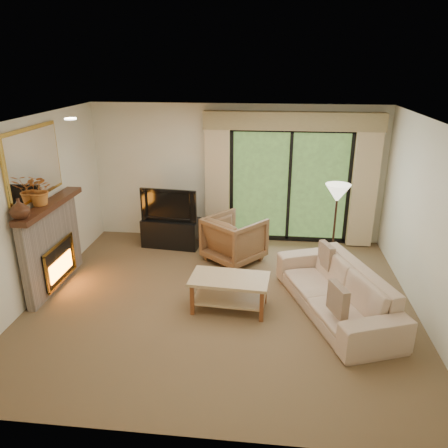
# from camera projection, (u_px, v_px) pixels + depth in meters

# --- Properties ---
(floor) EXTENTS (5.50, 5.50, 0.00)m
(floor) POSITION_uv_depth(u_px,v_px,m) (222.00, 301.00, 6.43)
(floor) COLOR brown
(floor) RESTS_ON ground
(ceiling) EXTENTS (5.50, 5.50, 0.00)m
(ceiling) POSITION_uv_depth(u_px,v_px,m) (221.00, 121.00, 5.51)
(ceiling) COLOR white
(ceiling) RESTS_ON ground
(wall_back) EXTENTS (5.00, 0.00, 5.00)m
(wall_back) POSITION_uv_depth(u_px,v_px,m) (237.00, 174.00, 8.30)
(wall_back) COLOR #F8EECE
(wall_back) RESTS_ON ground
(wall_front) EXTENTS (5.00, 0.00, 5.00)m
(wall_front) POSITION_uv_depth(u_px,v_px,m) (187.00, 319.00, 3.65)
(wall_front) COLOR #F8EECE
(wall_front) RESTS_ON ground
(wall_left) EXTENTS (0.00, 5.00, 5.00)m
(wall_left) POSITION_uv_depth(u_px,v_px,m) (31.00, 211.00, 6.26)
(wall_left) COLOR #F8EECE
(wall_left) RESTS_ON ground
(wall_right) EXTENTS (0.00, 5.00, 5.00)m
(wall_right) POSITION_uv_depth(u_px,v_px,m) (431.00, 226.00, 5.69)
(wall_right) COLOR #F8EECE
(wall_right) RESTS_ON ground
(fireplace) EXTENTS (0.24, 1.70, 1.37)m
(fireplace) POSITION_uv_depth(u_px,v_px,m) (52.00, 245.00, 6.65)
(fireplace) COLOR slate
(fireplace) RESTS_ON floor
(mirror) EXTENTS (0.07, 1.45, 1.02)m
(mirror) POSITION_uv_depth(u_px,v_px,m) (34.00, 163.00, 6.21)
(mirror) COLOR gold
(mirror) RESTS_ON wall_left
(sliding_door) EXTENTS (2.26, 0.10, 2.16)m
(sliding_door) POSITION_uv_depth(u_px,v_px,m) (289.00, 186.00, 8.22)
(sliding_door) COLOR black
(sliding_door) RESTS_ON floor
(curtain_left) EXTENTS (0.45, 0.18, 2.35)m
(curtain_left) POSITION_uv_depth(u_px,v_px,m) (218.00, 181.00, 8.22)
(curtain_left) COLOR #D2B68A
(curtain_left) RESTS_ON floor
(curtain_right) EXTENTS (0.45, 0.18, 2.35)m
(curtain_right) POSITION_uv_depth(u_px,v_px,m) (364.00, 185.00, 7.94)
(curtain_right) COLOR #D2B68A
(curtain_right) RESTS_ON floor
(cornice) EXTENTS (3.20, 0.24, 0.32)m
(cornice) POSITION_uv_depth(u_px,v_px,m) (293.00, 121.00, 7.70)
(cornice) COLOR #968258
(cornice) RESTS_ON wall_back
(media_console) EXTENTS (1.10, 0.58, 0.53)m
(media_console) POSITION_uv_depth(u_px,v_px,m) (172.00, 232.00, 8.27)
(media_console) COLOR black
(media_console) RESTS_ON floor
(tv) EXTENTS (1.07, 0.25, 0.61)m
(tv) POSITION_uv_depth(u_px,v_px,m) (170.00, 204.00, 8.07)
(tv) COLOR black
(tv) RESTS_ON media_console
(armchair) EXTENTS (1.23, 1.23, 0.81)m
(armchair) POSITION_uv_depth(u_px,v_px,m) (234.00, 239.00, 7.60)
(armchair) COLOR brown
(armchair) RESTS_ON floor
(sofa) EXTENTS (1.63, 2.47, 0.67)m
(sofa) POSITION_uv_depth(u_px,v_px,m) (336.00, 290.00, 6.05)
(sofa) COLOR tan
(sofa) RESTS_ON floor
(pillow_near) EXTENTS (0.23, 0.40, 0.39)m
(pillow_near) POSITION_uv_depth(u_px,v_px,m) (338.00, 300.00, 5.36)
(pillow_near) COLOR brown
(pillow_near) RESTS_ON sofa
(pillow_far) EXTENTS (0.22, 0.38, 0.37)m
(pillow_far) POSITION_uv_depth(u_px,v_px,m) (326.00, 255.00, 6.60)
(pillow_far) COLOR brown
(pillow_far) RESTS_ON sofa
(coffee_table) EXTENTS (1.13, 0.68, 0.49)m
(coffee_table) POSITION_uv_depth(u_px,v_px,m) (230.00, 293.00, 6.15)
(coffee_table) COLOR tan
(coffee_table) RESTS_ON floor
(floor_lamp) EXTENTS (0.50, 0.50, 1.50)m
(floor_lamp) POSITION_uv_depth(u_px,v_px,m) (334.00, 229.00, 7.10)
(floor_lamp) COLOR beige
(floor_lamp) RESTS_ON floor
(vase) EXTENTS (0.29, 0.29, 0.27)m
(vase) POSITION_uv_depth(u_px,v_px,m) (19.00, 209.00, 5.71)
(vase) COLOR #422314
(vase) RESTS_ON fireplace
(branches) EXTENTS (0.46, 0.42, 0.46)m
(branches) POSITION_uv_depth(u_px,v_px,m) (40.00, 190.00, 6.19)
(branches) COLOR #C5712B
(branches) RESTS_ON fireplace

